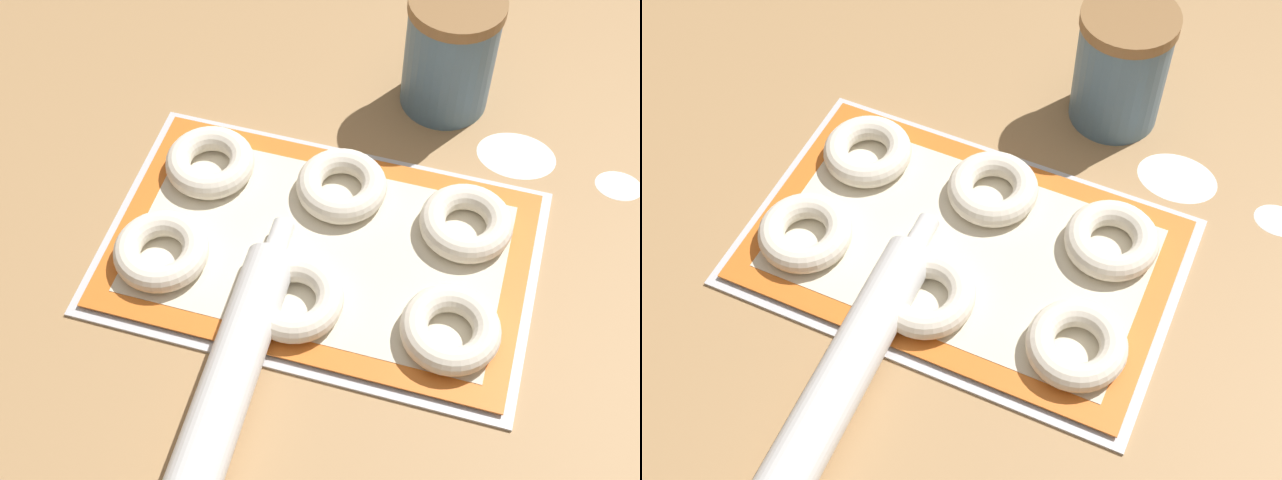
# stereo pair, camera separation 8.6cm
# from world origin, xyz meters

# --- Properties ---
(ground_plane) EXTENTS (2.80, 2.80, 0.00)m
(ground_plane) POSITION_xyz_m (0.00, 0.00, 0.00)
(ground_plane) COLOR #A87F51
(baking_tray) EXTENTS (0.51, 0.33, 0.01)m
(baking_tray) POSITION_xyz_m (-0.01, 0.01, 0.00)
(baking_tray) COLOR silver
(baking_tray) RESTS_ON ground_plane
(baking_mat) EXTENTS (0.49, 0.30, 0.00)m
(baking_mat) POSITION_xyz_m (-0.01, 0.01, 0.01)
(baking_mat) COLOR orange
(baking_mat) RESTS_ON baking_tray
(bagel_front_left) EXTENTS (0.11, 0.11, 0.03)m
(bagel_front_left) POSITION_xyz_m (-0.18, -0.06, 0.03)
(bagel_front_left) COLOR silver
(bagel_front_left) RESTS_ON baking_mat
(bagel_front_center) EXTENTS (0.11, 0.11, 0.03)m
(bagel_front_center) POSITION_xyz_m (-0.01, -0.08, 0.03)
(bagel_front_center) COLOR silver
(bagel_front_center) RESTS_ON baking_mat
(bagel_front_right) EXTENTS (0.11, 0.11, 0.03)m
(bagel_front_right) POSITION_xyz_m (0.16, -0.07, 0.03)
(bagel_front_right) COLOR silver
(bagel_front_right) RESTS_ON baking_mat
(bagel_back_left) EXTENTS (0.11, 0.11, 0.03)m
(bagel_back_left) POSITION_xyz_m (-0.17, 0.09, 0.03)
(bagel_back_left) COLOR silver
(bagel_back_left) RESTS_ON baking_mat
(bagel_back_center) EXTENTS (0.11, 0.11, 0.03)m
(bagel_back_center) POSITION_xyz_m (-0.01, 0.10, 0.03)
(bagel_back_center) COLOR silver
(bagel_back_center) RESTS_ON baking_mat
(bagel_back_right) EXTENTS (0.11, 0.11, 0.03)m
(bagel_back_right) POSITION_xyz_m (0.15, 0.08, 0.03)
(bagel_back_right) COLOR silver
(bagel_back_right) RESTS_ON baking_mat
(flour_canister) EXTENTS (0.12, 0.12, 0.17)m
(flour_canister) POSITION_xyz_m (0.08, 0.30, 0.08)
(flour_canister) COLOR slate
(flour_canister) RESTS_ON ground_plane
(rolling_pin) EXTENTS (0.07, 0.47, 0.06)m
(rolling_pin) POSITION_xyz_m (-0.05, -0.22, 0.03)
(rolling_pin) COLOR silver
(rolling_pin) RESTS_ON ground_plane
(flour_patch_near) EXTENTS (0.10, 0.08, 0.00)m
(flour_patch_near) POSITION_xyz_m (0.19, 0.23, 0.00)
(flour_patch_near) COLOR white
(flour_patch_near) RESTS_ON ground_plane
(flour_patch_far) EXTENTS (0.06, 0.05, 0.00)m
(flour_patch_far) POSITION_xyz_m (0.33, 0.21, 0.00)
(flour_patch_far) COLOR white
(flour_patch_far) RESTS_ON ground_plane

